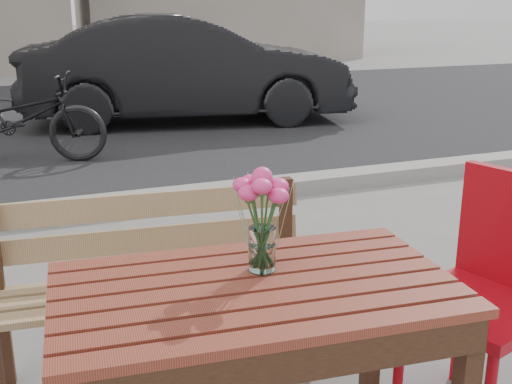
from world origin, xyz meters
TOP-DOWN VIEW (x-y plane):
  - street at (0.00, 5.06)m, footprint 30.00×8.12m
  - main_table at (0.18, 0.01)m, footprint 1.23×0.79m
  - main_bench at (0.04, 0.81)m, footprint 1.33×0.51m
  - red_chair at (1.14, 0.09)m, footprint 0.57×0.57m
  - main_vase at (0.24, 0.10)m, footprint 0.18×0.18m
  - parked_car at (1.73, 6.37)m, footprint 4.25×2.12m
  - bicycle at (-0.33, 4.88)m, footprint 1.72×1.04m

SIDE VIEW (x-z plane):
  - street at x=0.00m, z-range -0.03..0.09m
  - bicycle at x=-0.33m, z-range 0.00..0.85m
  - main_bench at x=0.04m, z-range 0.09..0.89m
  - red_chair at x=1.14m, z-range 0.07..1.00m
  - main_table at x=0.18m, z-range 0.24..0.96m
  - parked_car at x=1.73m, z-range 0.00..1.34m
  - main_vase at x=0.24m, z-range 0.76..1.08m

